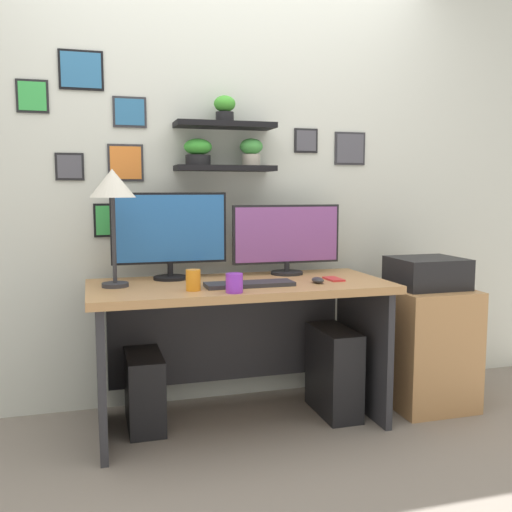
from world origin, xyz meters
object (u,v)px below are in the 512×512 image
(coffee_mug, at_px, (234,283))
(pen_cup, at_px, (193,280))
(computer_tower_right, at_px, (334,371))
(monitor_left, at_px, (169,232))
(computer_tower_left, at_px, (144,390))
(computer_mouse, at_px, (318,280))
(desk, at_px, (238,321))
(keyboard, at_px, (249,284))
(cell_phone, at_px, (334,279))
(desk_lamp, at_px, (113,189))
(monitor_right, at_px, (287,238))
(drawer_cabinet, at_px, (424,346))
(printer, at_px, (427,273))

(coffee_mug, height_order, pen_cup, pen_cup)
(computer_tower_right, bearing_deg, monitor_left, 165.33)
(computer_tower_left, distance_m, computer_tower_right, 1.02)
(computer_mouse, relative_size, coffee_mug, 1.00)
(coffee_mug, bearing_deg, monitor_left, 115.09)
(desk, distance_m, computer_tower_right, 0.61)
(keyboard, xyz_separation_m, cell_phone, (0.48, 0.06, -0.01))
(desk, xyz_separation_m, desk_lamp, (-0.62, -0.01, 0.69))
(monitor_right, height_order, computer_tower_right, monitor_right)
(keyboard, height_order, coffee_mug, coffee_mug)
(keyboard, bearing_deg, pen_cup, -170.77)
(coffee_mug, height_order, computer_tower_right, coffee_mug)
(computer_mouse, height_order, pen_cup, pen_cup)
(cell_phone, xyz_separation_m, drawer_cabinet, (0.59, 0.04, -0.42))
(monitor_left, bearing_deg, coffee_mug, -64.91)
(pen_cup, height_order, printer, pen_cup)
(computer_mouse, bearing_deg, desk_lamp, 170.20)
(computer_tower_right, bearing_deg, cell_phone, -121.53)
(desk_lamp, bearing_deg, monitor_left, 30.19)
(computer_mouse, xyz_separation_m, coffee_mug, (-0.47, -0.15, 0.03))
(desk, distance_m, computer_tower_left, 0.60)
(cell_phone, xyz_separation_m, printer, (0.59, 0.04, 0.00))
(keyboard, distance_m, coffee_mug, 0.20)
(pen_cup, bearing_deg, coffee_mug, -32.19)
(computer_mouse, distance_m, computer_tower_left, 1.06)
(cell_phone, height_order, drawer_cabinet, cell_phone)
(cell_phone, height_order, computer_tower_right, cell_phone)
(monitor_right, bearing_deg, computer_mouse, -81.75)
(desk_lamp, distance_m, computer_tower_right, 1.51)
(coffee_mug, bearing_deg, keyboard, 53.32)
(monitor_left, xyz_separation_m, coffee_mug, (0.23, -0.49, -0.20))
(keyboard, height_order, computer_tower_left, keyboard)
(pen_cup, bearing_deg, desk_lamp, 148.89)
(monitor_right, distance_m, computer_tower_right, 0.78)
(desk, relative_size, computer_tower_left, 3.81)
(monitor_right, height_order, pen_cup, monitor_right)
(keyboard, xyz_separation_m, computer_mouse, (0.36, -0.01, 0.01))
(monitor_right, xyz_separation_m, computer_mouse, (0.05, -0.34, -0.19))
(monitor_left, height_order, computer_tower_left, monitor_left)
(computer_mouse, height_order, desk_lamp, desk_lamp)
(keyboard, relative_size, drawer_cabinet, 0.65)
(monitor_right, bearing_deg, printer, -16.92)
(monitor_right, height_order, printer, monitor_right)
(coffee_mug, distance_m, computer_tower_left, 0.81)
(desk, height_order, computer_tower_right, desk)
(drawer_cabinet, relative_size, computer_tower_right, 1.42)
(desk_lamp, height_order, printer, desk_lamp)
(desk_lamp, height_order, pen_cup, desk_lamp)
(desk_lamp, relative_size, computer_tower_left, 1.43)
(keyboard, xyz_separation_m, pen_cup, (-0.29, -0.05, 0.04))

